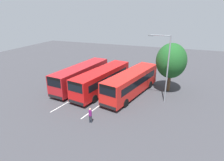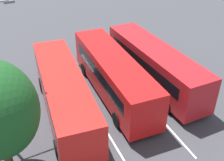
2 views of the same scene
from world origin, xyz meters
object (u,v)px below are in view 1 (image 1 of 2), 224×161
object	(u,v)px
bus_far_left	(81,75)
depot_tree	(171,61)
bus_center_left	(102,79)
bus_center_right	(131,82)
street_lamp	(166,65)
pedestrian	(90,114)

from	to	relation	value
bus_far_left	depot_tree	size ratio (longest dim) A/B	1.69
bus_center_left	bus_center_right	size ratio (longest dim) A/B	1.00
bus_far_left	street_lamp	world-z (taller)	street_lamp
pedestrian	depot_tree	size ratio (longest dim) A/B	0.24
bus_center_right	depot_tree	world-z (taller)	depot_tree
bus_center_right	depot_tree	bearing A→B (deg)	137.66
bus_center_right	pedestrian	size ratio (longest dim) A/B	7.00
bus_far_left	bus_center_right	xyz separation A→B (m)	(0.16, 7.76, 0.00)
street_lamp	depot_tree	world-z (taller)	street_lamp
bus_center_left	pedestrian	xyz separation A→B (m)	(7.96, 2.14, -0.80)
pedestrian	street_lamp	world-z (taller)	street_lamp
bus_center_right	bus_far_left	bearing A→B (deg)	-77.99
bus_center_right	pedestrian	distance (m)	8.56
bus_far_left	street_lamp	bearing A→B (deg)	92.81
bus_center_left	street_lamp	xyz separation A→B (m)	(0.39, 8.45, 3.00)
bus_center_right	street_lamp	size ratio (longest dim) A/B	1.40
pedestrian	depot_tree	xyz separation A→B (m)	(-11.47, 6.66, 3.44)
pedestrian	depot_tree	distance (m)	13.71
depot_tree	bus_center_left	bearing A→B (deg)	-68.22
depot_tree	bus_center_right	bearing A→B (deg)	-55.53
bus_center_left	pedestrian	size ratio (longest dim) A/B	7.00
bus_far_left	pedestrian	bearing A→B (deg)	41.17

